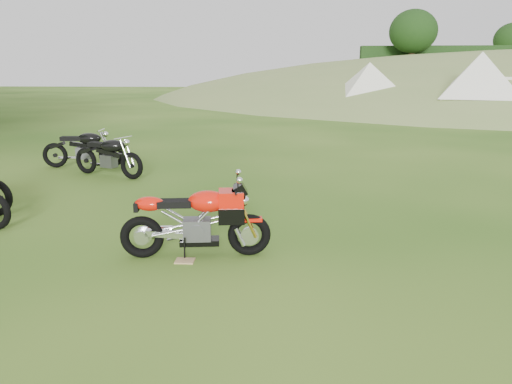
# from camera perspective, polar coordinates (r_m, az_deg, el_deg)

# --- Properties ---
(ground) EXTENTS (120.00, 120.00, 0.00)m
(ground) POSITION_cam_1_polar(r_m,az_deg,el_deg) (6.72, -0.65, -6.96)
(ground) COLOR #225011
(ground) RESTS_ON ground
(sport_motorcycle) EXTENTS (1.90, 0.73, 1.11)m
(sport_motorcycle) POSITION_cam_1_polar(r_m,az_deg,el_deg) (6.48, -6.95, -2.68)
(sport_motorcycle) COLOR red
(sport_motorcycle) RESTS_ON ground
(plywood_board) EXTENTS (0.25, 0.20, 0.02)m
(plywood_board) POSITION_cam_1_polar(r_m,az_deg,el_deg) (6.49, -8.13, -7.79)
(plywood_board) COLOR tan
(plywood_board) RESTS_ON ground
(vintage_moto_c) EXTENTS (1.92, 1.13, 1.00)m
(vintage_moto_c) POSITION_cam_1_polar(r_m,az_deg,el_deg) (11.76, -16.59, 4.09)
(vintage_moto_c) COLOR black
(vintage_moto_c) RESTS_ON ground
(vintage_moto_d) EXTENTS (1.96, 0.64, 1.01)m
(vintage_moto_d) POSITION_cam_1_polar(r_m,az_deg,el_deg) (13.02, -19.21, 4.83)
(vintage_moto_d) COLOR black
(vintage_moto_d) RESTS_ON ground
(tent_mid) EXTENTS (3.48, 3.48, 2.68)m
(tent_mid) POSITION_cam_1_polar(r_m,az_deg,el_deg) (28.29, 12.74, 11.49)
(tent_mid) COLOR white
(tent_mid) RESTS_ON ground
(tent_right) EXTENTS (4.19, 4.19, 2.94)m
(tent_right) POSITION_cam_1_polar(r_m,az_deg,el_deg) (26.38, 24.15, 10.75)
(tent_right) COLOR white
(tent_right) RESTS_ON ground
(caravan) EXTENTS (4.66, 2.90, 2.03)m
(caravan) POSITION_cam_1_polar(r_m,az_deg,el_deg) (28.83, 26.79, 9.74)
(caravan) COLOR silver
(caravan) RESTS_ON ground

